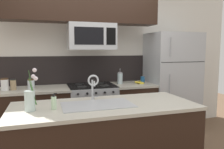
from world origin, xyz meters
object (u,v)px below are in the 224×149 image
storage_jar_short (31,84)px  coffee_tin (143,80)px  refrigerator (171,82)px  dish_soap_bottle (54,103)px  banana_bunch (140,83)px  french_press (120,78)px  storage_jar_tall (5,84)px  stove_range (92,112)px  flower_vase (30,100)px  storage_jar_medium (13,84)px  sink_faucet (93,84)px  microwave (91,37)px

storage_jar_short → coffee_tin: (1.88, 0.04, -0.02)m
refrigerator → dish_soap_bottle: bearing=-148.8°
banana_bunch → refrigerator: bearing=6.8°
dish_soap_bottle → french_press: bearing=49.0°
refrigerator → storage_jar_tall: size_ratio=10.07×
stove_range → flower_vase: size_ratio=2.22×
refrigerator → coffee_tin: size_ratio=16.33×
storage_jar_tall → refrigerator: bearing=1.0°
storage_jar_medium → french_press: size_ratio=0.62×
flower_vase → french_press: bearing=43.8°
storage_jar_medium → sink_faucet: 1.41m
storage_jar_short → french_press: (1.45, 0.05, 0.03)m
flower_vase → banana_bunch: bearing=35.4°
french_press → sink_faucet: sink_faucet is taller
sink_faucet → flower_vase: bearing=-160.0°
refrigerator → storage_jar_tall: (-2.80, -0.05, 0.10)m
storage_jar_short → dish_soap_bottle: (0.28, -1.30, -0.00)m
storage_jar_short → flower_vase: flower_vase is taller
sink_faucet → stove_range: bearing=79.0°
microwave → sink_faucet: microwave is taller
microwave → refrigerator: 1.71m
refrigerator → storage_jar_medium: refrigerator is taller
storage_jar_tall → storage_jar_medium: 0.11m
banana_bunch → french_press: bearing=159.6°
flower_vase → storage_jar_tall: bearing=108.5°
stove_range → banana_bunch: (0.84, -0.06, 0.47)m
storage_jar_short → banana_bunch: bearing=-2.2°
stove_range → storage_jar_medium: (-1.18, -0.02, 0.53)m
stove_range → storage_jar_short: bearing=179.5°
microwave → coffee_tin: 1.20m
banana_bunch → flower_vase: bearing=-144.6°
storage_jar_medium → refrigerator: bearing=0.9°
storage_jar_tall → dish_soap_bottle: bearing=-63.2°
storage_jar_medium → banana_bunch: size_ratio=0.86×
sink_faucet → flower_vase: 0.73m
storage_jar_short → coffee_tin: storage_jar_short is taller
storage_jar_tall → dish_soap_bottle: storage_jar_tall is taller
microwave → refrigerator: (1.51, 0.04, -0.81)m
stove_range → flower_vase: flower_vase is taller
refrigerator → banana_bunch: bearing=-173.2°
microwave → storage_jar_medium: bearing=-179.8°
storage_jar_short → storage_jar_tall: bearing=-174.2°
microwave → french_press: size_ratio=2.79×
microwave → sink_faucet: bearing=-101.2°
microwave → storage_jar_short: (-0.94, 0.03, -0.72)m
storage_jar_tall → sink_faucet: 1.49m
dish_soap_bottle → storage_jar_short: bearing=102.2°
dish_soap_bottle → storage_jar_medium: bearing=112.5°
french_press → storage_jar_medium: bearing=-177.2°
microwave → sink_faucet: size_ratio=2.43×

